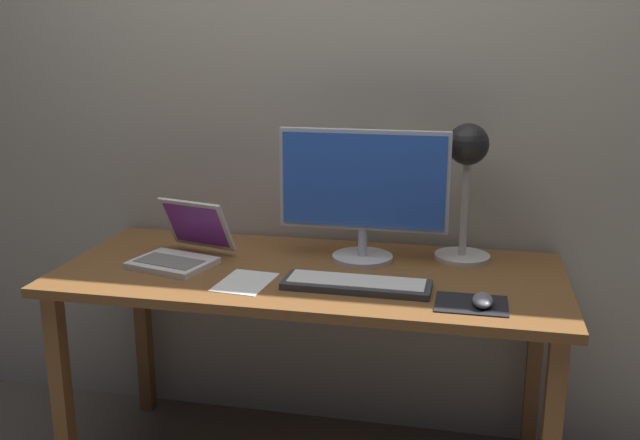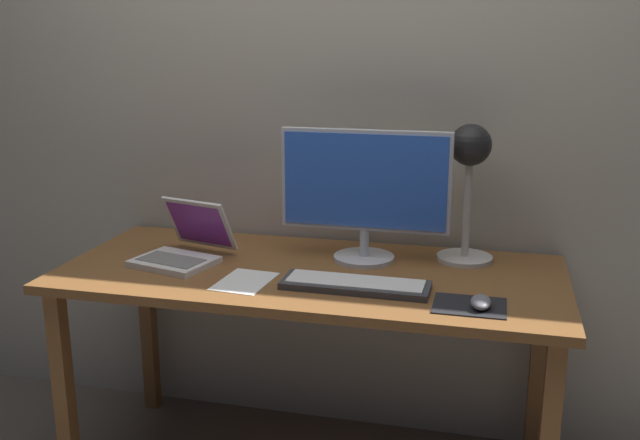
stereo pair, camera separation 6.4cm
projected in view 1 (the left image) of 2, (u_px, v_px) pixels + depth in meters
back_wall at (335, 84)px, 2.52m from camera, size 4.80×0.06×2.60m
desk at (310, 293)px, 2.30m from camera, size 1.60×0.70×0.74m
monitor at (363, 188)px, 2.32m from camera, size 0.56×0.20×0.44m
keyboard_main at (357, 284)px, 2.12m from camera, size 0.44×0.14×0.03m
laptop at (184, 244)px, 2.36m from camera, size 0.31×0.34×0.20m
desk_lamp at (467, 166)px, 2.32m from camera, size 0.18×0.18×0.45m
mousepad at (471, 304)px, 1.99m from camera, size 0.20×0.16×0.00m
mouse at (483, 300)px, 1.97m from camera, size 0.06×0.10×0.03m
paper_sheet_near_mouse at (245, 282)px, 2.17m from camera, size 0.17×0.22×0.00m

